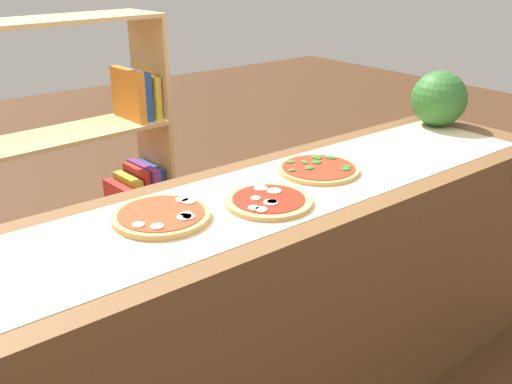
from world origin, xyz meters
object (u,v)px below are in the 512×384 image
object	(u,v)px
pizza_mozzarella_1	(269,201)
bookshelf	(94,186)
watermelon	(439,99)
pizza_spinach_2	(318,169)
pizza_mozzarella_0	(162,216)

from	to	relation	value
pizza_mozzarella_1	bookshelf	bearing A→B (deg)	98.10
pizza_mozzarella_1	watermelon	world-z (taller)	watermelon
pizza_spinach_2	watermelon	size ratio (longest dim) A/B	1.19
watermelon	pizza_mozzarella_0	bearing A→B (deg)	-176.12
pizza_spinach_2	pizza_mozzarella_1	bearing A→B (deg)	-161.38
pizza_mozzarella_1	bookshelf	world-z (taller)	bookshelf
pizza_spinach_2	pizza_mozzarella_0	bearing A→B (deg)	-179.90
pizza_mozzarella_0	pizza_spinach_2	world-z (taller)	pizza_mozzarella_0
pizza_mozzarella_1	watermelon	xyz separation A→B (m)	(1.18, 0.21, 0.11)
watermelon	bookshelf	world-z (taller)	bookshelf
pizza_mozzarella_0	bookshelf	distance (m)	1.00
watermelon	bookshelf	xyz separation A→B (m)	(-1.33, 0.85, -0.37)
pizza_mozzarella_1	pizza_mozzarella_0	bearing A→B (deg)	161.41
bookshelf	watermelon	bearing A→B (deg)	-32.60
watermelon	bookshelf	size ratio (longest dim) A/B	0.18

